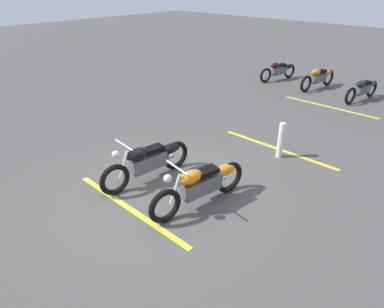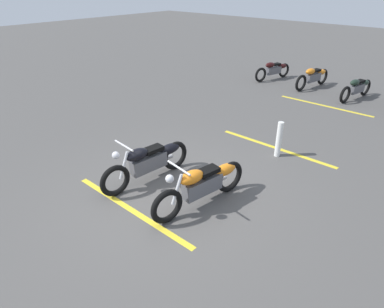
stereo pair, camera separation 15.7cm
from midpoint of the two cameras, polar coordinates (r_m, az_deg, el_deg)
name	(u,v)px [view 1 (the left image)]	position (r m, az deg, el deg)	size (l,w,h in m)	color
ground_plane	(168,194)	(6.86, -3.41, -6.84)	(60.00, 60.00, 0.00)	#514F4C
motorcycle_bright_foreground	(202,184)	(6.32, 2.36, -5.14)	(2.22, 0.65, 1.04)	black
motorcycle_dark_foreground	(149,161)	(7.14, -6.73, -1.12)	(2.23, 0.62, 1.04)	black
motorcycle_row_center	(363,89)	(13.51, 27.46, 9.83)	(1.98, 0.48, 0.75)	black
motorcycle_row_right	(319,77)	(14.35, 21.15, 12.10)	(2.09, 0.48, 0.79)	black
motorcycle_row_far_right	(279,70)	(15.11, 14.95, 13.65)	(1.95, 0.61, 0.75)	black
bollard_post	(281,140)	(8.31, 15.42, 2.26)	(0.14, 0.14, 0.89)	white
parking_stripe_near	(130,208)	(6.55, -9.91, -9.15)	(3.20, 0.12, 0.01)	yellow
parking_stripe_mid	(278,149)	(8.89, 14.91, 0.87)	(3.20, 0.12, 0.01)	yellow
parking_stripe_far	(329,107)	(12.42, 22.72, 7.43)	(3.20, 0.12, 0.01)	yellow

